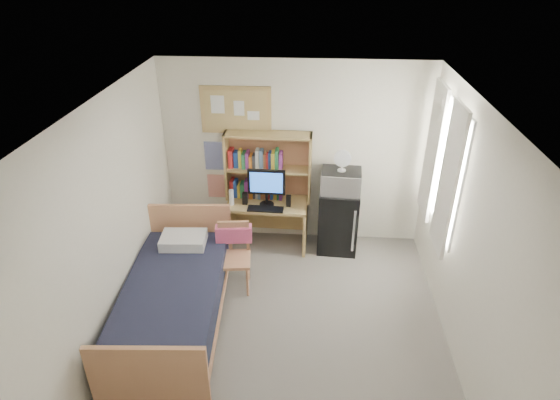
# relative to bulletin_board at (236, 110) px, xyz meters

# --- Properties ---
(floor) EXTENTS (3.60, 4.20, 0.02)m
(floor) POSITION_rel_bulletin_board_xyz_m (0.78, -2.08, -1.93)
(floor) COLOR gray
(floor) RESTS_ON ground
(ceiling) EXTENTS (3.60, 4.20, 0.02)m
(ceiling) POSITION_rel_bulletin_board_xyz_m (0.78, -2.08, 0.68)
(ceiling) COLOR white
(ceiling) RESTS_ON wall_back
(wall_back) EXTENTS (3.60, 0.04, 2.60)m
(wall_back) POSITION_rel_bulletin_board_xyz_m (0.78, 0.02, -0.62)
(wall_back) COLOR white
(wall_back) RESTS_ON floor
(wall_left) EXTENTS (0.04, 4.20, 2.60)m
(wall_left) POSITION_rel_bulletin_board_xyz_m (-1.02, -2.08, -0.62)
(wall_left) COLOR white
(wall_left) RESTS_ON floor
(wall_right) EXTENTS (0.04, 4.20, 2.60)m
(wall_right) POSITION_rel_bulletin_board_xyz_m (2.58, -2.08, -0.62)
(wall_right) COLOR white
(wall_right) RESTS_ON floor
(window_unit) EXTENTS (0.10, 1.40, 1.70)m
(window_unit) POSITION_rel_bulletin_board_xyz_m (2.53, -0.88, -0.32)
(window_unit) COLOR white
(window_unit) RESTS_ON wall_right
(curtain_left) EXTENTS (0.04, 0.55, 1.70)m
(curtain_left) POSITION_rel_bulletin_board_xyz_m (2.50, -1.28, -0.32)
(curtain_left) COLOR white
(curtain_left) RESTS_ON wall_right
(curtain_right) EXTENTS (0.04, 0.55, 1.70)m
(curtain_right) POSITION_rel_bulletin_board_xyz_m (2.50, -0.48, -0.32)
(curtain_right) COLOR white
(curtain_right) RESTS_ON wall_right
(bulletin_board) EXTENTS (0.94, 0.03, 0.64)m
(bulletin_board) POSITION_rel_bulletin_board_xyz_m (0.00, 0.00, 0.00)
(bulletin_board) COLOR tan
(bulletin_board) RESTS_ON wall_back
(poster_wave) EXTENTS (0.30, 0.01, 0.42)m
(poster_wave) POSITION_rel_bulletin_board_xyz_m (-0.32, 0.01, -0.67)
(poster_wave) COLOR navy
(poster_wave) RESTS_ON wall_back
(poster_japan) EXTENTS (0.28, 0.01, 0.36)m
(poster_japan) POSITION_rel_bulletin_board_xyz_m (-0.32, 0.01, -1.14)
(poster_japan) COLOR red
(poster_japan) RESTS_ON wall_back
(desk) EXTENTS (1.13, 0.59, 0.69)m
(desk) POSITION_rel_bulletin_board_xyz_m (0.43, -0.28, -1.57)
(desk) COLOR tan
(desk) RESTS_ON floor
(desk_chair) EXTENTS (0.49, 0.49, 0.88)m
(desk_chair) POSITION_rel_bulletin_board_xyz_m (0.11, -1.28, -1.48)
(desk_chair) COLOR tan
(desk_chair) RESTS_ON floor
(mini_fridge) EXTENTS (0.57, 0.57, 0.92)m
(mini_fridge) POSITION_rel_bulletin_board_xyz_m (1.42, -0.27, -1.46)
(mini_fridge) COLOR black
(mini_fridge) RESTS_ON floor
(bed) EXTENTS (1.20, 2.19, 0.59)m
(bed) POSITION_rel_bulletin_board_xyz_m (-0.47, -1.97, -1.63)
(bed) COLOR black
(bed) RESTS_ON floor
(hutch) EXTENTS (1.18, 0.33, 0.96)m
(hutch) POSITION_rel_bulletin_board_xyz_m (0.43, -0.13, -0.75)
(hutch) COLOR tan
(hutch) RESTS_ON desk
(monitor) EXTENTS (0.51, 0.05, 0.54)m
(monitor) POSITION_rel_bulletin_board_xyz_m (0.43, -0.34, -0.96)
(monitor) COLOR black
(monitor) RESTS_ON desk
(keyboard) EXTENTS (0.49, 0.17, 0.02)m
(keyboard) POSITION_rel_bulletin_board_xyz_m (0.42, -0.48, -1.21)
(keyboard) COLOR black
(keyboard) RESTS_ON desk
(speaker_left) EXTENTS (0.07, 0.07, 0.17)m
(speaker_left) POSITION_rel_bulletin_board_xyz_m (0.13, -0.34, -1.14)
(speaker_left) COLOR black
(speaker_left) RESTS_ON desk
(speaker_right) EXTENTS (0.07, 0.07, 0.16)m
(speaker_right) POSITION_rel_bulletin_board_xyz_m (0.73, -0.35, -1.15)
(speaker_right) COLOR black
(speaker_right) RESTS_ON desk
(water_bottle) EXTENTS (0.07, 0.07, 0.22)m
(water_bottle) POSITION_rel_bulletin_board_xyz_m (-0.05, -0.37, -1.11)
(water_bottle) COLOR white
(water_bottle) RESTS_ON desk
(hoodie) EXTENTS (0.46, 0.18, 0.21)m
(hoodie) POSITION_rel_bulletin_board_xyz_m (0.09, -1.09, -1.24)
(hoodie) COLOR #DE5482
(hoodie) RESTS_ON desk_chair
(microwave) EXTENTS (0.55, 0.43, 0.30)m
(microwave) POSITION_rel_bulletin_board_xyz_m (1.42, -0.29, -0.85)
(microwave) COLOR #BBBCC0
(microwave) RESTS_ON mini_fridge
(desk_fan) EXTENTS (0.23, 0.23, 0.28)m
(desk_fan) POSITION_rel_bulletin_board_xyz_m (1.42, -0.29, -0.56)
(desk_fan) COLOR white
(desk_fan) RESTS_ON microwave
(pillow) EXTENTS (0.56, 0.41, 0.13)m
(pillow) POSITION_rel_bulletin_board_xyz_m (-0.52, -1.22, -1.27)
(pillow) COLOR white
(pillow) RESTS_ON bed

